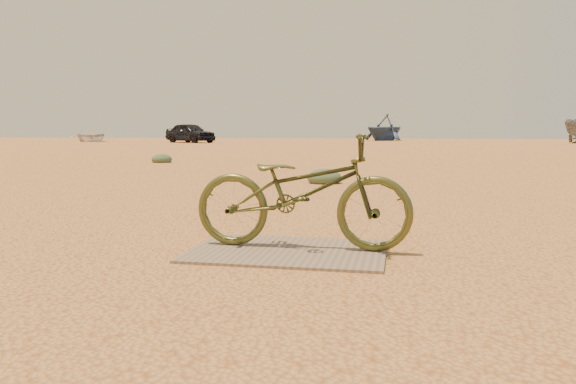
% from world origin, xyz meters
% --- Properties ---
extents(ground, '(120.00, 120.00, 0.00)m').
position_xyz_m(ground, '(0.00, 0.00, 0.00)').
color(ground, tan).
rests_on(ground, ground).
extents(plywood_board, '(1.57, 1.12, 0.02)m').
position_xyz_m(plywood_board, '(-0.41, -0.42, 0.01)').
color(plywood_board, '#7C6D54').
rests_on(plywood_board, ground).
extents(bicycle, '(1.79, 0.64, 0.94)m').
position_xyz_m(bicycle, '(-0.32, -0.32, 0.49)').
color(bicycle, '#494D21').
rests_on(bicycle, plywood_board).
extents(car, '(4.78, 3.79, 1.52)m').
position_xyz_m(car, '(-15.65, 36.50, 0.76)').
color(car, black).
rests_on(car, ground).
extents(boat_near_left, '(5.59, 5.94, 1.00)m').
position_xyz_m(boat_near_left, '(-25.57, 38.89, 0.50)').
color(boat_near_left, silver).
rests_on(boat_near_left, ground).
extents(boat_far_left, '(6.00, 6.12, 2.44)m').
position_xyz_m(boat_far_left, '(-1.11, 47.51, 1.22)').
color(boat_far_left, navy).
rests_on(boat_far_left, ground).
extents(kale_a, '(0.63, 0.63, 0.35)m').
position_xyz_m(kale_a, '(-0.93, 5.55, 0.00)').
color(kale_a, '#4D6242').
rests_on(kale_a, ground).
extents(kale_c, '(0.61, 0.61, 0.34)m').
position_xyz_m(kale_c, '(-6.69, 11.16, 0.00)').
color(kale_c, '#4D6242').
rests_on(kale_c, ground).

